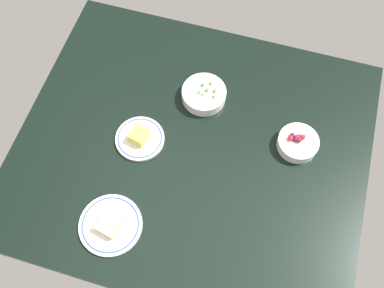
{
  "coord_description": "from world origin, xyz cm",
  "views": [
    {
      "loc": [
        -18.77,
        63.72,
        143.99
      ],
      "look_at": [
        0.0,
        0.0,
        6.0
      ],
      "focal_mm": 41.53,
      "sensor_mm": 36.0,
      "label": 1
    }
  ],
  "objects": [
    {
      "name": "dining_table",
      "position": [
        0.0,
        0.0,
        2.0
      ],
      "size": [
        121.27,
        105.0,
        4.0
      ],
      "primitive_type": "cube",
      "color": "black",
      "rests_on": "ground"
    },
    {
      "name": "plate_sandwich",
      "position": [
        17.08,
        34.43,
        5.16
      ],
      "size": [
        20.43,
        20.43,
        4.4
      ],
      "color": "white",
      "rests_on": "dining_table"
    },
    {
      "name": "bowl_berries",
      "position": [
        -34.91,
        -10.63,
        6.43
      ],
      "size": [
        14.26,
        14.26,
        5.96
      ],
      "color": "white",
      "rests_on": "dining_table"
    },
    {
      "name": "bowl_peas",
      "position": [
        1.47,
        -20.35,
        6.47
      ],
      "size": [
        16.29,
        16.29,
        5.53
      ],
      "color": "white",
      "rests_on": "dining_table"
    },
    {
      "name": "plate_cheese",
      "position": [
        18.3,
        2.58,
        5.32
      ],
      "size": [
        17.21,
        17.21,
        5.22
      ],
      "color": "white",
      "rests_on": "dining_table"
    }
  ]
}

